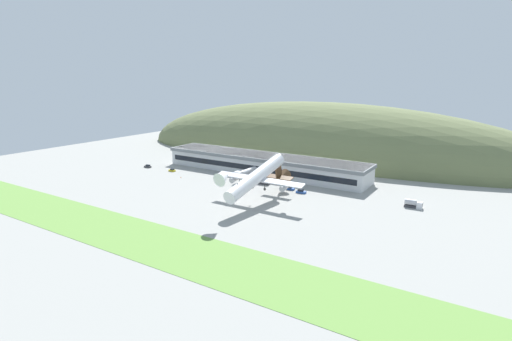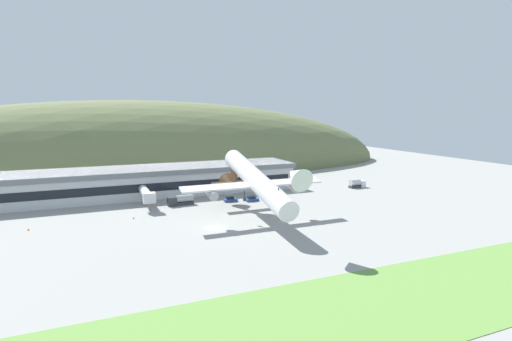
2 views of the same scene
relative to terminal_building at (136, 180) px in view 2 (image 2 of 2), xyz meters
The scene contains 12 objects.
ground_plane 47.74m from the terminal_building, 73.65° to the right, with size 350.15×350.15×0.00m, color gray.
grass_strip_foreground 93.72m from the terminal_building, 81.79° to the right, with size 315.13×23.18×0.08m, color #669342.
hill_backdrop 59.83m from the terminal_building, 85.02° to the left, with size 271.76×80.35×66.06m, color #667047.
terminal_building is the anchor object (origin of this frame).
jetway_0 17.86m from the terminal_building, 86.75° to the right, with size 3.38×15.51×5.43m.
cargo_airplane 50.92m from the terminal_building, 60.87° to the right, with size 38.06×48.07×14.95m.
service_car_1 39.88m from the terminal_building, 34.50° to the right, with size 4.31×2.16×1.57m.
service_car_3 33.53m from the terminal_building, 38.03° to the right, with size 4.27×1.85×1.61m.
fuel_truck 78.84m from the terminal_building, 12.55° to the right, with size 6.57×2.69×3.18m.
box_truck 22.11m from the terminal_building, 60.46° to the right, with size 8.01×2.53×3.05m.
traffic_cone_0 41.87m from the terminal_building, 133.06° to the right, with size 0.52×0.52×0.58m.
traffic_cone_1 30.15m from the terminal_building, 97.86° to the right, with size 0.52×0.52×0.58m.
Camera 2 is at (-27.35, -90.74, 28.55)m, focal length 28.00 mm.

